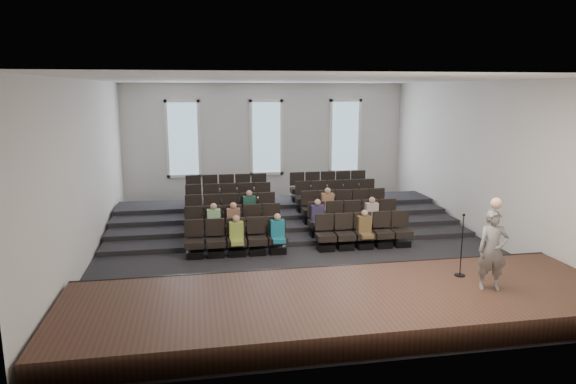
# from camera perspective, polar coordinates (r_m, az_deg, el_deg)

# --- Properties ---
(ground) EXTENTS (14.00, 14.00, 0.00)m
(ground) POSITION_cam_1_polar(r_m,az_deg,el_deg) (15.88, 1.10, -5.98)
(ground) COLOR black
(ground) RESTS_ON ground
(ceiling) EXTENTS (12.00, 14.00, 0.02)m
(ceiling) POSITION_cam_1_polar(r_m,az_deg,el_deg) (15.17, 1.18, 12.40)
(ceiling) COLOR white
(ceiling) RESTS_ON ground
(wall_back) EXTENTS (12.00, 0.04, 5.00)m
(wall_back) POSITION_cam_1_polar(r_m,az_deg,el_deg) (22.20, -2.44, 5.56)
(wall_back) COLOR silver
(wall_back) RESTS_ON ground
(wall_front) EXTENTS (12.00, 0.04, 5.00)m
(wall_front) POSITION_cam_1_polar(r_m,az_deg,el_deg) (8.68, 10.30, -3.69)
(wall_front) COLOR silver
(wall_front) RESTS_ON ground
(wall_left) EXTENTS (0.04, 14.00, 5.00)m
(wall_left) POSITION_cam_1_polar(r_m,az_deg,el_deg) (15.33, -21.52, 2.19)
(wall_left) COLOR silver
(wall_left) RESTS_ON ground
(wall_right) EXTENTS (0.04, 14.00, 5.00)m
(wall_right) POSITION_cam_1_polar(r_m,az_deg,el_deg) (17.52, 20.85, 3.29)
(wall_right) COLOR silver
(wall_right) RESTS_ON ground
(stage) EXTENTS (11.80, 3.60, 0.50)m
(stage) POSITION_cam_1_polar(r_m,az_deg,el_deg) (11.15, 6.38, -12.40)
(stage) COLOR #40261B
(stage) RESTS_ON ground
(stage_lip) EXTENTS (11.80, 0.06, 0.52)m
(stage_lip) POSITION_cam_1_polar(r_m,az_deg,el_deg) (12.73, 4.09, -9.28)
(stage_lip) COLOR black
(stage_lip) RESTS_ON ground
(risers) EXTENTS (11.80, 4.80, 0.60)m
(risers) POSITION_cam_1_polar(r_m,az_deg,el_deg) (18.83, -0.79, -2.59)
(risers) COLOR black
(risers) RESTS_ON ground
(seating_rows) EXTENTS (6.80, 4.70, 1.67)m
(seating_rows) POSITION_cam_1_polar(r_m,az_deg,el_deg) (17.16, 0.10, -2.31)
(seating_rows) COLOR black
(seating_rows) RESTS_ON ground
(windows) EXTENTS (8.44, 0.10, 3.24)m
(windows) POSITION_cam_1_polar(r_m,az_deg,el_deg) (22.11, -2.42, 6.06)
(windows) COLOR white
(windows) RESTS_ON wall_back
(audience) EXTENTS (5.45, 2.64, 1.10)m
(audience) POSITION_cam_1_polar(r_m,az_deg,el_deg) (15.94, 0.12, -2.88)
(audience) COLOR #92AA44
(audience) RESTS_ON seating_rows
(speaker) EXTENTS (0.71, 0.55, 1.74)m
(speaker) POSITION_cam_1_polar(r_m,az_deg,el_deg) (11.79, 21.78, -6.03)
(speaker) COLOR slate
(speaker) RESTS_ON stage
(mic_stand) EXTENTS (0.25, 0.25, 1.48)m
(mic_stand) POSITION_cam_1_polar(r_m,az_deg,el_deg) (12.51, 18.66, -6.90)
(mic_stand) COLOR black
(mic_stand) RESTS_ON stage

